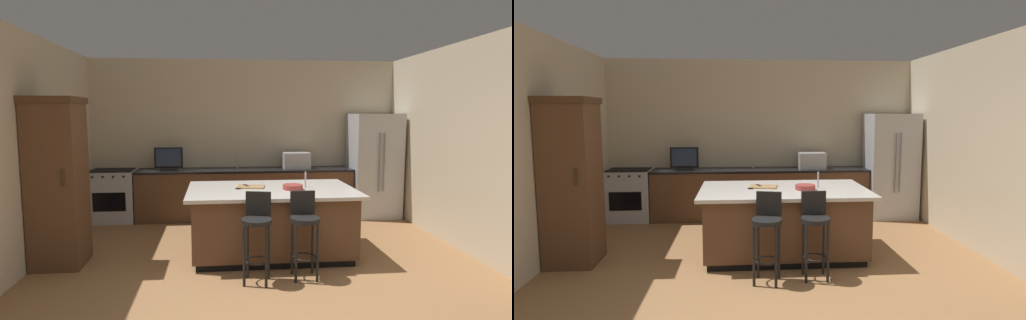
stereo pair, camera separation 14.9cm
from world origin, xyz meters
TOP-DOWN VIEW (x-y plane):
  - ground_plane at (0.00, 0.00)m, footprint 16.18×16.18m
  - wall_back at (0.00, 4.04)m, footprint 6.17×0.12m
  - wall_left at (-2.88, 2.02)m, footprint 0.12×4.44m
  - wall_right at (2.88, 2.02)m, footprint 0.12×4.44m
  - counter_back at (-0.04, 3.66)m, footprint 3.89×0.62m
  - kitchen_island at (0.17, 1.68)m, footprint 2.22×1.35m
  - refrigerator at (2.34, 3.60)m, footprint 0.86×0.77m
  - range_oven at (-2.38, 3.66)m, footprint 0.78×0.63m
  - cabinet_tower at (-2.52, 1.56)m, footprint 0.63×0.64m
  - microwave at (0.90, 3.66)m, footprint 0.48×0.36m
  - tv_monitor at (-1.40, 3.61)m, footprint 0.49×0.16m
  - sink_faucet_back at (-0.18, 3.76)m, footprint 0.02×0.02m
  - sink_faucet_island at (0.63, 1.68)m, footprint 0.02×0.02m
  - bar_stool_left at (-0.11, 0.80)m, footprint 0.35×0.37m
  - bar_stool_right at (0.45, 0.88)m, footprint 0.34×0.34m
  - fruit_bowl at (0.44, 1.59)m, footprint 0.26×0.26m
  - cell_phone at (-0.26, 1.73)m, footprint 0.11×0.16m
  - tv_remote at (-0.16, 1.86)m, footprint 0.09×0.18m
  - cutting_board at (-0.10, 1.79)m, footprint 0.41×0.33m

SIDE VIEW (x-z plane):
  - ground_plane at x=0.00m, z-range 0.00..0.00m
  - counter_back at x=-0.04m, z-range 0.00..0.90m
  - range_oven at x=-2.38m, z-range 0.00..0.92m
  - kitchen_island at x=0.17m, z-range 0.01..0.92m
  - bar_stool_right at x=0.45m, z-range 0.10..1.10m
  - bar_stool_left at x=-0.11m, z-range 0.11..1.12m
  - cell_phone at x=-0.26m, z-range 0.91..0.91m
  - cutting_board at x=-0.10m, z-range 0.91..0.92m
  - tv_remote at x=-0.16m, z-range 0.91..0.93m
  - fruit_bowl at x=0.44m, z-range 0.91..0.97m
  - refrigerator at x=2.34m, z-range 0.00..1.90m
  - sink_faucet_island at x=0.63m, z-range 0.91..1.13m
  - sink_faucet_back at x=-0.18m, z-range 0.90..1.14m
  - microwave at x=0.90m, z-range 0.90..1.20m
  - tv_monitor at x=-1.40m, z-range 0.89..1.30m
  - cabinet_tower at x=-2.52m, z-range 0.04..2.15m
  - wall_back at x=0.00m, z-range 0.00..2.89m
  - wall_left at x=-2.88m, z-range 0.00..2.89m
  - wall_right at x=2.88m, z-range 0.00..2.89m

